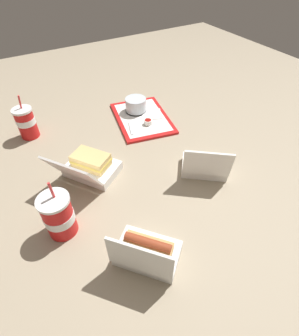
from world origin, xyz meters
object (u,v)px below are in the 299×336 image
object	(u,v)px
clamshell_sandwich_corner	(90,166)
clamshell_hotdog_front	(205,164)
ketchup_cup	(148,122)
soda_cup_right	(59,216)
soda_cup_front	(26,122)
food_tray	(142,118)
clamshell_hotdog_left	(147,252)
plastic_fork	(131,128)
cake_container	(136,105)

from	to	relation	value
clamshell_sandwich_corner	clamshell_hotdog_front	size ratio (longest dim) A/B	1.29
ketchup_cup	clamshell_hotdog_front	size ratio (longest dim) A/B	0.17
clamshell_hotdog_front	soda_cup_right	bearing A→B (deg)	88.38
soda_cup_front	soda_cup_right	world-z (taller)	soda_cup_right
food_tray	clamshell_hotdog_front	xyz separation A→B (m)	(-0.47, -0.03, 0.03)
food_tray	clamshell_hotdog_left	distance (m)	0.78
plastic_fork	soda_cup_right	bearing A→B (deg)	150.50
clamshell_sandwich_corner	clamshell_hotdog_front	xyz separation A→B (m)	(-0.22, -0.41, -0.00)
plastic_fork	soda_cup_front	size ratio (longest dim) A/B	0.53
ketchup_cup	clamshell_sandwich_corner	bearing A→B (deg)	115.66
clamshell_hotdog_left	ketchup_cup	bearing A→B (deg)	-30.54
food_tray	clamshell_hotdog_left	xyz separation A→B (m)	(-0.69, 0.37, 0.03)
clamshell_hotdog_left	clamshell_sandwich_corner	bearing A→B (deg)	1.41
plastic_fork	clamshell_hotdog_left	xyz separation A→B (m)	(-0.62, 0.27, 0.03)
food_tray	cake_container	bearing A→B (deg)	-0.14
cake_container	soda_cup_right	bearing A→B (deg)	133.16
food_tray	cake_container	xyz separation A→B (m)	(0.07, -0.00, 0.04)
clamshell_hotdog_left	soda_cup_right	size ratio (longest dim) A/B	1.05
clamshell_sandwich_corner	soda_cup_front	bearing A→B (deg)	21.28
clamshell_hotdog_front	clamshell_sandwich_corner	bearing A→B (deg)	61.47
cake_container	soda_cup_front	xyz separation A→B (m)	(0.08, 0.54, 0.03)
cake_container	soda_cup_right	distance (m)	0.77
soda_cup_front	clamshell_hotdog_front	bearing A→B (deg)	-137.77
plastic_fork	soda_cup_right	distance (m)	0.61
cake_container	plastic_fork	bearing A→B (deg)	142.87
food_tray	clamshell_hotdog_front	size ratio (longest dim) A/B	1.80
plastic_fork	clamshell_hotdog_front	size ratio (longest dim) A/B	0.48
cake_container	soda_cup_front	world-z (taller)	soda_cup_front
cake_container	soda_cup_front	size ratio (longest dim) A/B	0.54
food_tray	ketchup_cup	xyz separation A→B (m)	(-0.07, 0.01, 0.02)
cake_container	soda_cup_right	world-z (taller)	soda_cup_right
clamshell_sandwich_corner	soda_cup_front	size ratio (longest dim) A/B	1.43
clamshell_hotdog_front	soda_cup_front	distance (m)	0.83
cake_container	clamshell_hotdog_front	world-z (taller)	clamshell_hotdog_front
clamshell_hotdog_left	cake_container	bearing A→B (deg)	-26.12
soda_cup_right	food_tray	bearing A→B (deg)	-50.74
food_tray	plastic_fork	size ratio (longest dim) A/B	3.78
plastic_fork	soda_cup_front	world-z (taller)	soda_cup_front
cake_container	soda_cup_front	bearing A→B (deg)	81.82
ketchup_cup	clamshell_sandwich_corner	distance (m)	0.41
ketchup_cup	plastic_fork	size ratio (longest dim) A/B	0.36
ketchup_cup	clamshell_hotdog_front	bearing A→B (deg)	-175.34
ketchup_cup	soda_cup_right	bearing A→B (deg)	124.82
cake_container	ketchup_cup	world-z (taller)	cake_container
cake_container	ketchup_cup	xyz separation A→B (m)	(-0.14, 0.01, -0.02)
cake_container	clamshell_sandwich_corner	bearing A→B (deg)	130.03
ketchup_cup	plastic_fork	xyz separation A→B (m)	(0.01, 0.09, -0.01)
soda_cup_right	plastic_fork	bearing A→B (deg)	-49.49
clamshell_hotdog_left	clamshell_sandwich_corner	world-z (taller)	clamshell_sandwich_corner
soda_cup_front	plastic_fork	bearing A→B (deg)	-115.59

